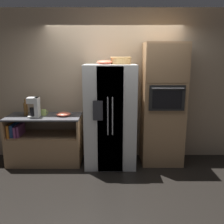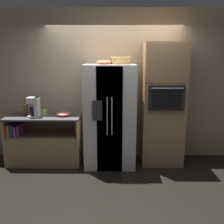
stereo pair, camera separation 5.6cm
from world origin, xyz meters
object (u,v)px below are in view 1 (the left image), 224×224
refrigerator (110,116)px  bottle_short (25,109)px  fruit_bowl (104,62)px  mug (43,112)px  coffee_maker (34,106)px  wicker_basket (120,60)px  bottle_tall (25,108)px  wall_oven (162,105)px  mixing_bowl (63,114)px

refrigerator → bottle_short: (-1.55, 0.10, 0.11)m
fruit_bowl → mug: size_ratio=2.09×
refrigerator → fruit_bowl: fruit_bowl is taller
refrigerator → coffee_maker: size_ratio=5.15×
wicker_basket → bottle_tall: 1.96m
coffee_maker → refrigerator: bearing=0.6°
wall_oven → coffee_maker: bearing=-177.6°
refrigerator → mixing_bowl: (-0.85, 0.06, 0.02)m
mug → wall_oven: bearing=-0.7°
bottle_short → coffee_maker: (0.21, -0.11, 0.07)m
mug → mixing_bowl: 0.37m
wicker_basket → wall_oven: bearing=1.6°
mixing_bowl → mug: bearing=172.2°
refrigerator → mug: (-1.22, 0.11, 0.04)m
refrigerator → bottle_short: 1.55m
bottle_tall → bottle_short: size_ratio=1.01×
wall_oven → mug: 2.17m
refrigerator → bottle_short: refrigerator is taller
refrigerator → fruit_bowl: 0.95m
refrigerator → wicker_basket: (0.18, 0.06, 0.98)m
wall_oven → bottle_tall: size_ratio=7.53×
coffee_maker → mug: bearing=44.8°
fruit_bowl → bottle_tall: bearing=173.3°
bottle_tall → mixing_bowl: 0.74m
refrigerator → wall_oven: size_ratio=0.83×
wicker_basket → mug: bearing=178.1°
wicker_basket → bottle_tall: (-1.75, 0.12, -0.86)m
wall_oven → mug: (-2.17, 0.03, -0.15)m
wicker_basket → fruit_bowl: bearing=-169.9°
wall_oven → bottle_tall: (-2.52, 0.10, -0.08)m
refrigerator → wicker_basket: bearing=17.9°
mug → mixing_bowl: size_ratio=0.50×
fruit_bowl → mixing_bowl: (-0.75, 0.05, -0.92)m
coffee_maker → wall_oven: bearing=2.4°
coffee_maker → bottle_short: bearing=151.8°
bottle_short → coffee_maker: bearing=-28.2°
wall_oven → wicker_basket: bearing=-178.4°
wicker_basket → refrigerator: bearing=-162.1°
refrigerator → fruit_bowl: (-0.10, 0.01, 0.94)m
mug → mixing_bowl: bearing=-7.8°
mug → mixing_bowl: mug is taller
fruit_bowl → bottle_tall: fruit_bowl is taller
bottle_short → coffee_maker: 0.25m
wicker_basket → coffee_maker: size_ratio=1.03×
mug → bottle_tall: bearing=167.9°
bottle_short → refrigerator: bearing=-3.6°
mixing_bowl → bottle_short: bearing=176.5°
refrigerator → bottle_tall: refrigerator is taller
refrigerator → wicker_basket: size_ratio=4.99×
fruit_bowl → coffee_maker: 1.46m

